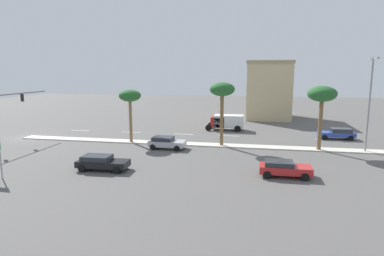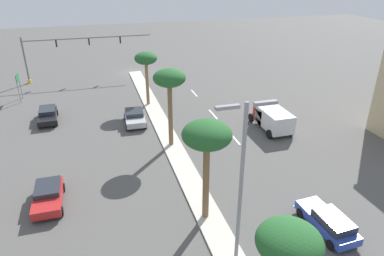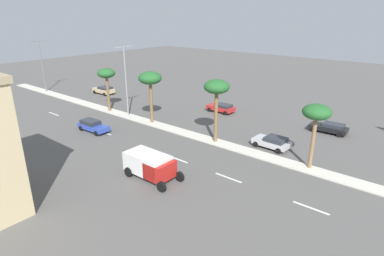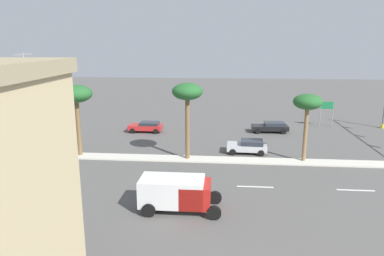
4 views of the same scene
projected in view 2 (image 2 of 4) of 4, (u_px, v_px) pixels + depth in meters
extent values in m
plane|color=#565451|center=(182.00, 165.00, 29.37)|extent=(160.00, 160.00, 0.00)
cube|color=beige|center=(215.00, 229.00, 22.12)|extent=(1.80, 74.82, 0.12)
cube|color=silver|center=(179.00, 76.00, 52.73)|extent=(0.20, 2.80, 0.01)
cube|color=silver|center=(194.00, 93.00, 45.83)|extent=(0.20, 2.80, 0.01)
cube|color=silver|center=(213.00, 114.00, 39.29)|extent=(0.20, 2.80, 0.01)
cube|color=silver|center=(234.00, 138.00, 33.86)|extent=(0.20, 2.80, 0.01)
cube|color=silver|center=(305.00, 218.00, 23.21)|extent=(0.20, 2.80, 0.01)
cylinder|color=slate|center=(25.00, 61.00, 48.30)|extent=(0.24, 0.24, 6.46)
cylinder|color=gold|center=(30.00, 81.00, 49.57)|extent=(0.53, 0.53, 0.50)
cylinder|color=slate|center=(88.00, 38.00, 49.40)|extent=(17.64, 0.16, 0.16)
cube|color=black|center=(56.00, 44.00, 48.52)|extent=(0.20, 0.32, 0.90)
sphere|color=#19D83F|center=(57.00, 46.00, 48.75)|extent=(0.18, 0.18, 0.18)
cube|color=black|center=(89.00, 42.00, 49.64)|extent=(0.20, 0.32, 0.90)
sphere|color=#19D83F|center=(89.00, 44.00, 49.87)|extent=(0.18, 0.18, 0.18)
cube|color=black|center=(120.00, 40.00, 50.76)|extent=(0.20, 0.32, 0.90)
sphere|color=#19D83F|center=(120.00, 42.00, 50.99)|extent=(0.18, 0.18, 0.18)
cylinder|color=gray|center=(20.00, 85.00, 43.34)|extent=(0.10, 0.10, 3.36)
cylinder|color=gray|center=(18.00, 89.00, 41.97)|extent=(0.10, 0.10, 3.36)
cube|color=#19723F|center=(17.00, 78.00, 42.14)|extent=(0.08, 1.76, 0.95)
cylinder|color=olive|center=(147.00, 84.00, 40.84)|extent=(0.37, 0.37, 5.11)
ellipsoid|color=#235B28|center=(146.00, 58.00, 39.56)|extent=(2.60, 2.60, 1.43)
cylinder|color=brown|center=(170.00, 115.00, 31.27)|extent=(0.41, 0.41, 5.91)
ellipsoid|color=#235B28|center=(169.00, 78.00, 29.81)|extent=(2.84, 2.84, 1.56)
cylinder|color=brown|center=(206.00, 181.00, 22.08)|extent=(0.42, 0.42, 5.50)
ellipsoid|color=#235B28|center=(207.00, 135.00, 20.68)|extent=(3.06, 3.06, 1.68)
ellipsoid|color=#235B28|center=(289.00, 242.00, 13.14)|extent=(2.59, 2.59, 1.42)
cylinder|color=gray|center=(240.00, 196.00, 17.08)|extent=(0.20, 0.20, 9.84)
cube|color=gray|center=(266.00, 103.00, 15.28)|extent=(1.10, 0.24, 0.16)
cube|color=gray|center=(227.00, 107.00, 14.82)|extent=(1.10, 0.24, 0.16)
cube|color=red|center=(48.00, 197.00, 24.23)|extent=(1.88, 4.14, 0.60)
cube|color=#262B33|center=(48.00, 188.00, 24.48)|extent=(1.69, 2.28, 0.36)
cylinder|color=black|center=(61.00, 211.00, 23.33)|extent=(0.22, 0.64, 0.64)
cylinder|color=black|center=(33.00, 216.00, 22.88)|extent=(0.22, 0.64, 0.64)
cylinder|color=black|center=(63.00, 187.00, 25.84)|extent=(0.22, 0.64, 0.64)
cylinder|color=black|center=(37.00, 191.00, 25.39)|extent=(0.22, 0.64, 0.64)
cube|color=#B2B2B7|center=(135.00, 119.00, 36.66)|extent=(2.14, 4.02, 0.60)
cube|color=#262B33|center=(134.00, 112.00, 36.88)|extent=(1.87, 2.24, 0.43)
cylinder|color=black|center=(146.00, 126.00, 35.78)|extent=(0.25, 0.65, 0.64)
cylinder|color=black|center=(127.00, 127.00, 35.37)|extent=(0.25, 0.65, 0.64)
cylinder|color=black|center=(143.00, 115.00, 38.21)|extent=(0.25, 0.65, 0.64)
cylinder|color=black|center=(125.00, 117.00, 37.80)|extent=(0.25, 0.65, 0.64)
cube|color=#2D47AD|center=(326.00, 222.00, 21.96)|extent=(1.89, 4.48, 0.57)
cube|color=#262B33|center=(334.00, 221.00, 21.26)|extent=(1.64, 2.49, 0.49)
cylinder|color=black|center=(300.00, 213.00, 23.17)|extent=(0.25, 0.65, 0.64)
cylinder|color=black|center=(321.00, 208.00, 23.64)|extent=(0.25, 0.65, 0.64)
cylinder|color=black|center=(331.00, 245.00, 20.52)|extent=(0.25, 0.65, 0.64)
cylinder|color=black|center=(353.00, 239.00, 20.99)|extent=(0.25, 0.65, 0.64)
cube|color=black|center=(48.00, 116.00, 37.33)|extent=(1.98, 4.50, 0.55)
cube|color=#262B33|center=(47.00, 110.00, 37.60)|extent=(1.72, 2.50, 0.42)
cylinder|color=black|center=(56.00, 123.00, 36.36)|extent=(0.24, 0.65, 0.64)
cylinder|color=black|center=(39.00, 125.00, 35.87)|extent=(0.24, 0.65, 0.64)
cylinder|color=black|center=(57.00, 112.00, 39.02)|extent=(0.24, 0.65, 0.64)
cylinder|color=black|center=(41.00, 114.00, 38.53)|extent=(0.24, 0.65, 0.64)
cube|color=#B21E19|center=(267.00, 114.00, 36.17)|extent=(2.29, 1.98, 1.50)
cube|color=silver|center=(274.00, 119.00, 34.76)|extent=(2.29, 4.22, 1.77)
cylinder|color=black|center=(251.00, 118.00, 37.30)|extent=(0.28, 0.90, 0.90)
cylinder|color=black|center=(270.00, 115.00, 37.88)|extent=(0.28, 0.90, 0.90)
cylinder|color=black|center=(270.00, 134.00, 33.66)|extent=(0.28, 0.90, 0.90)
cylinder|color=black|center=(291.00, 131.00, 34.24)|extent=(0.28, 0.90, 0.90)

